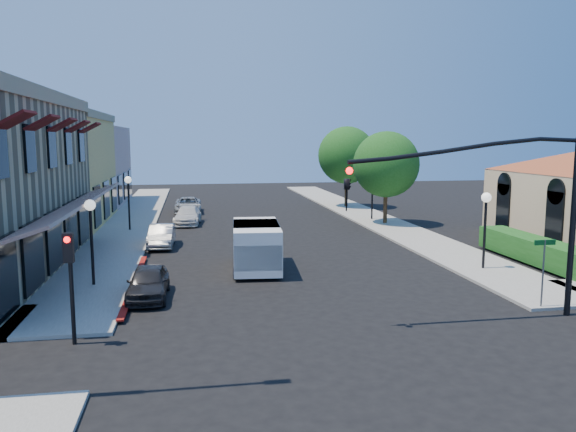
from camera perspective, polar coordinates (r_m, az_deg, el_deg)
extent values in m
plane|color=black|center=(16.84, 6.60, -12.92)|extent=(120.00, 120.00, 0.00)
cube|color=gray|center=(42.70, -15.43, -0.36)|extent=(3.50, 50.00, 0.12)
cube|color=gray|center=(44.52, 7.59, 0.18)|extent=(3.50, 50.00, 0.12)
cube|color=maroon|center=(23.96, -15.31, -6.83)|extent=(0.25, 10.00, 0.06)
cube|color=tan|center=(26.85, -23.46, 11.15)|extent=(0.50, 18.20, 0.60)
cube|color=#561416|center=(26.73, -20.72, 1.10)|extent=(1.75, 17.00, 0.67)
cube|color=#490E0F|center=(19.84, -26.01, 8.78)|extent=(1.02, 1.50, 0.60)
cube|color=#490E0F|center=(23.13, -23.68, 8.67)|extent=(1.02, 1.50, 0.60)
cube|color=#490E0F|center=(26.45, -21.93, 8.58)|extent=(1.02, 1.50, 0.60)
cube|color=#490E0F|center=(29.78, -20.57, 8.50)|extent=(1.02, 1.50, 0.60)
cube|color=#490E0F|center=(33.13, -19.48, 8.44)|extent=(1.02, 1.50, 0.60)
cube|color=black|center=(19.98, -26.93, -5.61)|extent=(0.12, 2.60, 2.60)
cube|color=black|center=(23.18, -24.50, -3.70)|extent=(0.12, 2.60, 2.60)
cube|color=black|center=(26.43, -22.66, -2.25)|extent=(0.12, 2.60, 2.60)
cube|color=black|center=(29.71, -21.23, -1.11)|extent=(0.12, 2.60, 2.60)
cube|color=black|center=(33.01, -20.09, -0.21)|extent=(0.12, 2.60, 2.60)
cube|color=tan|center=(42.58, -24.84, 4.23)|extent=(10.00, 12.00, 7.60)
cube|color=#BC928E|center=(54.26, -21.58, 4.72)|extent=(10.00, 12.00, 7.00)
cube|color=black|center=(32.93, 25.45, -0.16)|extent=(0.12, 1.40, 2.80)
cube|color=black|center=(37.09, 21.01, 0.90)|extent=(0.12, 1.40, 2.80)
cube|color=#195016|center=(29.65, 23.68, -4.40)|extent=(1.40, 8.00, 1.10)
cylinder|color=#392816|center=(39.71, 9.84, 0.65)|extent=(0.28, 0.28, 2.10)
sphere|color=#195016|center=(39.45, 9.95, 5.19)|extent=(4.56, 4.56, 4.56)
cylinder|color=#392816|center=(49.17, 5.93, 2.20)|extent=(0.28, 0.28, 2.27)
sphere|color=#195016|center=(48.96, 5.99, 6.18)|extent=(4.94, 4.94, 4.94)
cylinder|color=black|center=(21.00, 26.94, -1.10)|extent=(0.20, 0.20, 6.00)
cylinder|color=black|center=(18.70, 17.76, 6.38)|extent=(7.80, 0.14, 0.14)
imported|color=black|center=(17.29, 6.08, 3.64)|extent=(0.20, 0.16, 1.00)
sphere|color=#FF0C0C|center=(17.10, 6.26, 4.59)|extent=(0.22, 0.22, 0.22)
cylinder|color=black|center=(17.52, -21.09, -7.43)|extent=(0.12, 0.12, 3.00)
cube|color=black|center=(17.07, -21.42, -3.02)|extent=(0.28, 0.22, 0.85)
sphere|color=#FF0C0C|center=(16.91, -21.55, -2.26)|extent=(0.18, 0.18, 0.18)
cylinder|color=#595B5E|center=(21.58, 24.47, -5.46)|extent=(0.06, 0.06, 2.50)
cube|color=#0C591E|center=(21.36, 24.64, -2.46)|extent=(0.80, 0.04, 0.18)
cylinder|color=black|center=(23.82, -19.29, -3.13)|extent=(0.12, 0.12, 3.20)
sphere|color=white|center=(23.57, -19.48, 1.05)|extent=(0.44, 0.44, 0.44)
cylinder|color=black|center=(37.55, -15.85, 0.90)|extent=(0.12, 0.12, 3.20)
sphere|color=white|center=(37.39, -15.95, 3.56)|extent=(0.44, 0.44, 0.44)
cylinder|color=black|center=(26.87, 19.34, -1.92)|extent=(0.12, 0.12, 3.20)
sphere|color=white|center=(26.64, 19.51, 1.79)|extent=(0.44, 0.44, 0.44)
cylinder|color=black|center=(41.43, 8.54, 1.74)|extent=(0.12, 0.12, 3.20)
sphere|color=white|center=(41.28, 8.59, 4.15)|extent=(0.44, 0.44, 0.44)
cube|color=white|center=(25.68, -3.24, -2.98)|extent=(2.42, 4.90, 1.94)
cube|color=white|center=(23.70, -3.06, -4.17)|extent=(2.04, 0.80, 1.08)
cube|color=black|center=(23.96, -3.10, -2.72)|extent=(1.84, 0.25, 0.97)
cube|color=black|center=(25.92, -3.27, -1.79)|extent=(2.29, 2.96, 0.97)
cylinder|color=black|center=(24.25, -5.26, -5.53)|extent=(0.33, 0.73, 0.71)
cylinder|color=black|center=(27.41, -5.27, -3.97)|extent=(0.33, 0.73, 0.71)
cylinder|color=black|center=(24.31, -0.91, -5.46)|extent=(0.33, 0.73, 0.71)
cylinder|color=black|center=(27.47, -1.43, -3.91)|extent=(0.33, 0.73, 0.71)
imported|color=black|center=(21.81, -14.02, -6.57)|extent=(1.54, 3.64, 1.23)
imported|color=#9C9FA1|center=(31.86, -12.72, -1.99)|extent=(1.45, 3.78, 1.23)
imported|color=silver|center=(39.90, -10.15, 0.04)|extent=(2.11, 4.36, 1.22)
imported|color=#A2A5A7|center=(46.26, -10.12, 1.12)|extent=(2.14, 4.50, 1.24)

